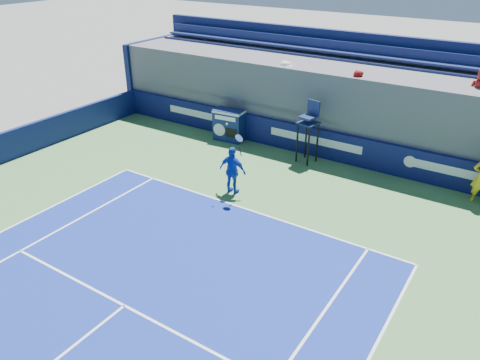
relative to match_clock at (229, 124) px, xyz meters
The scene contains 5 objects.
back_hoarding 3.94m from the match_clock, ahead, with size 20.40×0.21×1.20m.
match_clock is the anchor object (origin of this frame).
umpire_chair 3.97m from the match_clock, ahead, with size 0.83×0.83×2.48m.
tennis_player 4.97m from the match_clock, 54.27° to the right, with size 1.03×0.48×2.57m.
stadium_seating 4.78m from the match_clock, 32.77° to the left, with size 21.00×4.05×4.40m.
Camera 1 is at (7.07, 0.66, 7.80)m, focal length 35.00 mm.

